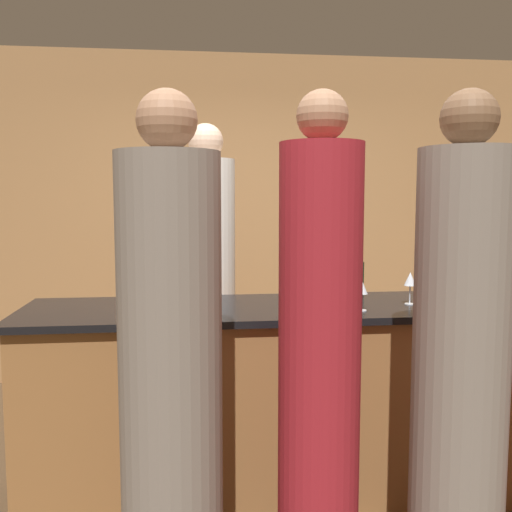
# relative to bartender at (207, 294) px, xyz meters

# --- Properties ---
(ground_plane) EXTENTS (14.00, 14.00, 0.00)m
(ground_plane) POSITION_rel_bartender_xyz_m (0.40, -0.78, -0.95)
(ground_plane) COLOR #4C3823
(back_wall) EXTENTS (8.00, 0.08, 2.80)m
(back_wall) POSITION_rel_bartender_xyz_m (0.40, 1.32, 0.45)
(back_wall) COLOR #A37547
(back_wall) RESTS_ON ground_plane
(bar_counter) EXTENTS (2.74, 0.73, 1.01)m
(bar_counter) POSITION_rel_bartender_xyz_m (0.40, -0.78, -0.44)
(bar_counter) COLOR #996638
(bar_counter) RESTS_ON ground_plane
(bartender) EXTENTS (0.37, 0.37, 2.04)m
(bartender) POSITION_rel_bartender_xyz_m (0.00, 0.00, 0.00)
(bartender) COLOR silver
(bartender) RESTS_ON ground_plane
(guest_1) EXTENTS (0.39, 0.39, 1.96)m
(guest_1) POSITION_rel_bartender_xyz_m (-0.18, -1.56, -0.04)
(guest_1) COLOR gray
(guest_1) RESTS_ON ground_plane
(guest_2) EXTENTS (0.36, 0.36, 1.97)m
(guest_2) POSITION_rel_bartender_xyz_m (0.93, -1.63, -0.03)
(guest_2) COLOR gray
(guest_2) RESTS_ON ground_plane
(guest_3) EXTENTS (0.32, 0.32, 1.97)m
(guest_3) POSITION_rel_bartender_xyz_m (0.39, -1.54, -0.03)
(guest_3) COLOR maroon
(guest_3) RESTS_ON ground_plane
(wine_bottle_0) EXTENTS (0.07, 0.07, 0.28)m
(wine_bottle_0) POSITION_rel_bartender_xyz_m (0.84, -0.54, 0.17)
(wine_bottle_0) COLOR black
(wine_bottle_0) RESTS_ON bar_counter
(ice_bucket) EXTENTS (0.21, 0.21, 0.17)m
(ice_bucket) POSITION_rel_bartender_xyz_m (-0.29, -0.55, 0.14)
(ice_bucket) COLOR #9E9993
(ice_bucket) RESTS_ON bar_counter
(wine_glass_0) EXTENTS (0.06, 0.06, 0.17)m
(wine_glass_0) POSITION_rel_bartender_xyz_m (1.04, -0.83, 0.19)
(wine_glass_0) COLOR silver
(wine_glass_0) RESTS_ON bar_counter
(wine_glass_1) EXTENTS (0.06, 0.06, 0.16)m
(wine_glass_1) POSITION_rel_bartender_xyz_m (0.73, -0.97, 0.17)
(wine_glass_1) COLOR silver
(wine_glass_1) RESTS_ON bar_counter
(wine_glass_2) EXTENTS (0.08, 0.08, 0.17)m
(wine_glass_2) POSITION_rel_bartender_xyz_m (-0.14, -0.88, 0.19)
(wine_glass_2) COLOR silver
(wine_glass_2) RESTS_ON bar_counter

